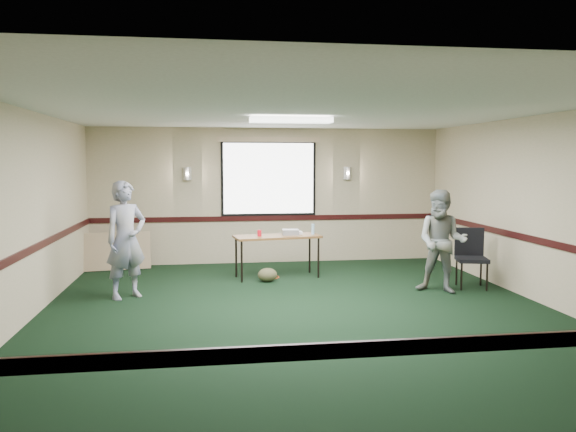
{
  "coord_description": "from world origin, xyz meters",
  "views": [
    {
      "loc": [
        -1.24,
        -7.19,
        2.03
      ],
      "look_at": [
        0.0,
        1.3,
        1.2
      ],
      "focal_mm": 35.0,
      "sensor_mm": 36.0,
      "label": 1
    }
  ],
  "objects": [
    {
      "name": "ground",
      "position": [
        0.0,
        0.0,
        0.0
      ],
      "size": [
        8.0,
        8.0,
        0.0
      ],
      "primitive_type": "plane",
      "color": "black",
      "rests_on": "ground"
    },
    {
      "name": "room_shell",
      "position": [
        0.0,
        2.12,
        1.58
      ],
      "size": [
        8.0,
        8.02,
        8.0
      ],
      "color": "tan",
      "rests_on": "ground"
    },
    {
      "name": "folding_table",
      "position": [
        -0.02,
        2.48,
        0.69
      ],
      "size": [
        1.56,
        0.81,
        0.75
      ],
      "rotation": [
        0.0,
        0.0,
        0.15
      ],
      "color": "brown",
      "rests_on": "ground"
    },
    {
      "name": "projector",
      "position": [
        0.22,
        2.53,
        0.79
      ],
      "size": [
        0.3,
        0.25,
        0.1
      ],
      "primitive_type": "cube",
      "rotation": [
        0.0,
        0.0,
        -0.05
      ],
      "color": "gray",
      "rests_on": "folding_table"
    },
    {
      "name": "game_console",
      "position": [
        0.33,
        2.59,
        0.77
      ],
      "size": [
        0.23,
        0.2,
        0.05
      ],
      "primitive_type": "cube",
      "rotation": [
        0.0,
        0.0,
        0.13
      ],
      "color": "white",
      "rests_on": "folding_table"
    },
    {
      "name": "red_cup",
      "position": [
        -0.34,
        2.42,
        0.8
      ],
      "size": [
        0.07,
        0.07,
        0.11
      ],
      "primitive_type": "cylinder",
      "color": "red",
      "rests_on": "folding_table"
    },
    {
      "name": "water_bottle",
      "position": [
        0.63,
        2.53,
        0.84
      ],
      "size": [
        0.06,
        0.06,
        0.19
      ],
      "primitive_type": "cylinder",
      "color": "#83B5D6",
      "rests_on": "folding_table"
    },
    {
      "name": "duffel_bag",
      "position": [
        -0.23,
        2.14,
        0.12
      ],
      "size": [
        0.4,
        0.35,
        0.23
      ],
      "primitive_type": "ellipsoid",
      "rotation": [
        0.0,
        0.0,
        -0.34
      ],
      "color": "#454027",
      "rests_on": "ground"
    },
    {
      "name": "cable_coil",
      "position": [
        -0.15,
        2.47,
        0.01
      ],
      "size": [
        0.42,
        0.42,
        0.02
      ],
      "primitive_type": "torus",
      "rotation": [
        0.0,
        0.0,
        -0.33
      ],
      "color": "#D6441A",
      "rests_on": "ground"
    },
    {
      "name": "folded_table",
      "position": [
        -3.0,
        3.6,
        0.35
      ],
      "size": [
        1.4,
        0.41,
        0.71
      ],
      "primitive_type": "cube",
      "rotation": [
        -0.21,
        0.0,
        0.15
      ],
      "color": "tan",
      "rests_on": "ground"
    },
    {
      "name": "conference_chair",
      "position": [
        3.0,
        1.3,
        0.56
      ],
      "size": [
        0.57,
        0.58,
        0.95
      ],
      "rotation": [
        0.0,
        0.0,
        -0.24
      ],
      "color": "black",
      "rests_on": "ground"
    },
    {
      "name": "person_left",
      "position": [
        -2.43,
        1.32,
        0.88
      ],
      "size": [
        0.76,
        0.71,
        1.75
      ],
      "primitive_type": "imported",
      "rotation": [
        0.0,
        0.0,
        0.63
      ],
      "color": "#435195",
      "rests_on": "ground"
    },
    {
      "name": "person_right",
      "position": [
        2.36,
        0.98,
        0.8
      ],
      "size": [
        0.98,
        0.93,
        1.6
      ],
      "primitive_type": "imported",
      "rotation": [
        0.0,
        0.0,
        -0.57
      ],
      "color": "#6783A1",
      "rests_on": "ground"
    }
  ]
}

